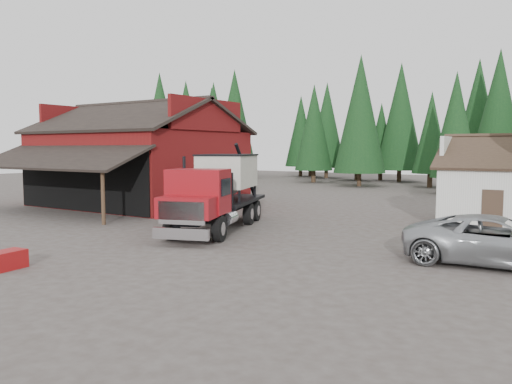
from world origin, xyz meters
The scene contains 9 objects.
ground centered at (0.00, 0.00, 0.00)m, with size 120.00×120.00×0.00m, color #423934.
red_barn centered at (-11.00, 9.90, 2.69)m, with size 12.80×13.63×7.18m.
conifer_backdrop centered at (0.00, 42.00, 0.00)m, with size 76.00×16.00×16.00m, color black, non-canonical shape.
near_pine_a centered at (-22.00, 28.00, 6.39)m, with size 4.40×4.40×11.40m.
near_pine_b centered at (6.00, 30.00, 5.89)m, with size 3.96×3.96×10.40m.
near_pine_d centered at (-4.00, 34.00, 7.39)m, with size 5.28×5.28×13.40m.
feed_truck centered at (0.24, 4.03, 1.95)m, with size 5.26×9.54×4.17m.
silver_car centered at (12.55, 3.00, 0.83)m, with size 2.75×5.96×1.66m, color #A0A4A8.
equip_box centered at (-0.76, -6.00, 0.30)m, with size 0.70×1.10×0.60m, color maroon.
Camera 1 is at (14.51, -15.05, 3.89)m, focal length 35.00 mm.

